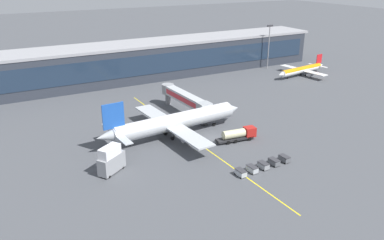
% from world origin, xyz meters
% --- Properties ---
extents(ground_plane, '(700.00, 700.00, 0.00)m').
position_xyz_m(ground_plane, '(0.00, 0.00, 0.00)').
color(ground_plane, '#47494F').
extents(apron_lead_in_line, '(1.94, 79.99, 0.01)m').
position_xyz_m(apron_lead_in_line, '(-4.88, 2.00, 0.00)').
color(apron_lead_in_line, yellow).
rests_on(apron_lead_in_line, ground_plane).
extents(terminal_building, '(180.50, 18.92, 14.44)m').
position_xyz_m(terminal_building, '(-2.98, 65.00, 7.24)').
color(terminal_building, '#2D333D').
rests_on(terminal_building, ground_plane).
extents(main_airliner, '(43.15, 34.04, 12.36)m').
position_xyz_m(main_airliner, '(-8.04, 5.39, 4.12)').
color(main_airliner, '#B2B7BC').
rests_on(main_airliner, ground_plane).
extents(jet_bridge, '(4.84, 25.32, 6.80)m').
position_xyz_m(jet_bridge, '(2.24, 19.86, 5.12)').
color(jet_bridge, '#B2B7BC').
rests_on(jet_bridge, ground_plane).
extents(fuel_tanker, '(11.02, 3.78, 3.25)m').
position_xyz_m(fuel_tanker, '(5.21, -5.22, 1.75)').
color(fuel_tanker, '#232326').
rests_on(fuel_tanker, ground_plane).
extents(catering_lift, '(7.05, 5.83, 6.30)m').
position_xyz_m(catering_lift, '(-29.06, -5.71, 3.07)').
color(catering_lift, gray).
rests_on(catering_lift, ground_plane).
extents(baggage_cart_0, '(1.73, 2.72, 1.48)m').
position_xyz_m(baggage_cart_0, '(-5.14, -20.73, 0.78)').
color(baggage_cart_0, '#B2B7BC').
rests_on(baggage_cart_0, ground_plane).
extents(baggage_cart_1, '(1.73, 2.72, 1.48)m').
position_xyz_m(baggage_cart_1, '(-1.95, -20.58, 0.78)').
color(baggage_cart_1, '#B2B7BC').
rests_on(baggage_cart_1, ground_plane).
extents(baggage_cart_2, '(1.73, 2.72, 1.48)m').
position_xyz_m(baggage_cart_2, '(1.25, -20.44, 0.78)').
color(baggage_cart_2, gray).
rests_on(baggage_cart_2, ground_plane).
extents(baggage_cart_3, '(1.73, 2.72, 1.48)m').
position_xyz_m(baggage_cart_3, '(4.45, -20.29, 0.78)').
color(baggage_cart_3, '#595B60').
rests_on(baggage_cart_3, ground_plane).
extents(baggage_cart_4, '(1.73, 2.72, 1.48)m').
position_xyz_m(baggage_cart_4, '(7.64, -20.14, 0.78)').
color(baggage_cart_4, '#595B60').
rests_on(baggage_cart_4, ground_plane).
extents(commuter_jet_far, '(28.24, 22.45, 7.64)m').
position_xyz_m(commuter_jet_far, '(66.24, 36.01, 2.53)').
color(commuter_jet_far, white).
rests_on(commuter_jet_far, ground_plane).
extents(apron_light_mast_0, '(2.80, 0.50, 19.13)m').
position_xyz_m(apron_light_mast_0, '(61.94, 53.04, 11.46)').
color(apron_light_mast_0, gray).
rests_on(apron_light_mast_0, ground_plane).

